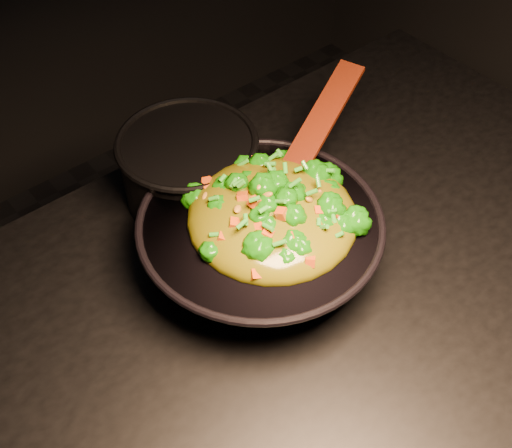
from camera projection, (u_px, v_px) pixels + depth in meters
stovetop at (330, 409)px, 1.34m from camera, size 1.20×0.90×0.90m
wok at (260, 243)px, 0.98m from camera, size 0.46×0.46×0.10m
stir_fry at (273, 198)px, 0.92m from camera, size 0.30×0.30×0.09m
spatula at (313, 135)px, 1.00m from camera, size 0.27×0.13×0.11m
back_pot at (189, 169)px, 1.08m from camera, size 0.27×0.27×0.13m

